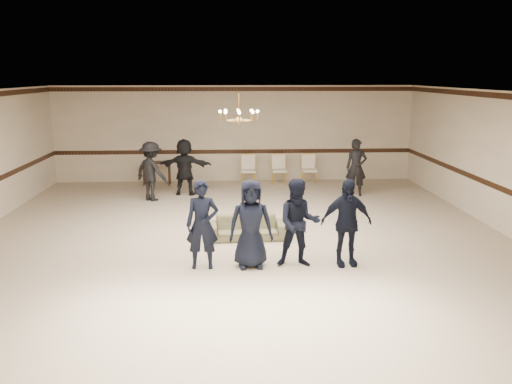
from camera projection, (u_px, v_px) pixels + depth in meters
The scene contains 16 objects.
room at pixel (240, 170), 11.42m from camera, with size 12.01×14.01×3.21m.
chair_rail at pixel (235, 152), 18.36m from camera, with size 12.00×0.02×0.14m, color #33190F.
crown_molding at pixel (234, 89), 17.92m from camera, with size 12.00×0.02×0.14m, color #33190F.
chandelier at pixel (239, 106), 12.12m from camera, with size 0.94×0.94×0.89m, color #B48339, non-canonical shape.
boy_a at pixel (202, 225), 10.07m from camera, with size 0.61×0.40×1.68m, color black.
boy_b at pixel (251, 224), 10.12m from camera, with size 0.82×0.53×1.68m, color black.
boy_c at pixel (299, 223), 10.16m from camera, with size 0.82×0.64×1.68m, color black.
boy_d at pixel (346, 222), 10.21m from camera, with size 0.98×0.41×1.68m, color black.
settee at pixel (247, 227), 11.99m from camera, with size 1.74×0.68×0.51m, color #706D4B.
adult_left at pixel (151, 171), 15.51m from camera, with size 1.10×0.63×1.70m, color black.
adult_mid at pixel (185, 167), 16.24m from camera, with size 1.57×0.50×1.70m, color black.
adult_right at pixel (356, 168), 16.13m from camera, with size 0.62×0.41×1.70m, color black.
banquet_chair_left at pixel (248, 170), 17.73m from camera, with size 0.47×0.47×0.97m, color #F1E3CB, non-canonical shape.
banquet_chair_mid at pixel (279, 170), 17.79m from camera, with size 0.47×0.47×0.97m, color #F1E3CB, non-canonical shape.
banquet_chair_right at pixel (309, 170), 17.84m from camera, with size 0.47×0.47×0.97m, color #F1E3CB, non-canonical shape.
console_table at pixel (157, 173), 17.78m from camera, with size 0.92×0.39×0.77m, color black.
Camera 1 is at (-0.30, -11.26, 3.57)m, focal length 38.13 mm.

